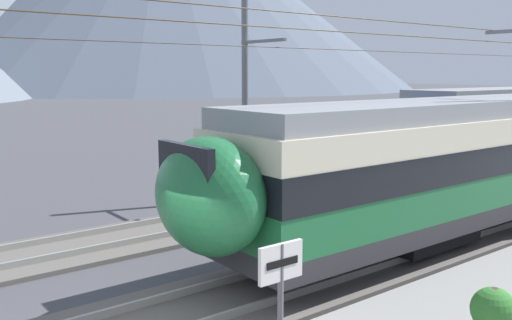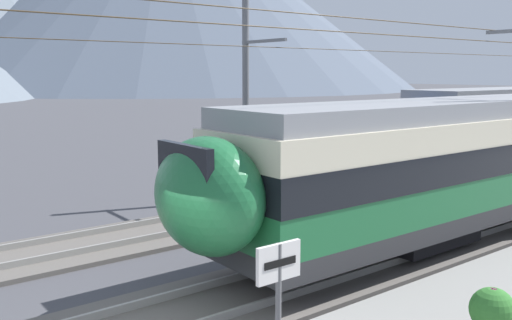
{
  "view_description": "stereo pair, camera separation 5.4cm",
  "coord_description": "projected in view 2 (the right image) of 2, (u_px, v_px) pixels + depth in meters",
  "views": [
    {
      "loc": [
        -3.62,
        -7.36,
        4.55
      ],
      "look_at": [
        4.97,
        3.74,
        2.35
      ],
      "focal_mm": 38.91,
      "sensor_mm": 36.0,
      "label": 1
    },
    {
      "loc": [
        -3.57,
        -7.39,
        4.55
      ],
      "look_at": [
        4.97,
        3.74,
        2.35
      ],
      "focal_mm": 38.91,
      "sensor_mm": 36.0,
      "label": 2
    }
  ],
  "objects": [
    {
      "name": "catenary_mast_far_side",
      "position": [
        248.0,
        91.0,
        19.42
      ],
      "size": [
        46.27,
        2.31,
        7.53
      ],
      "color": "slate",
      "rests_on": "ground"
    },
    {
      "name": "track_far",
      "position": [
        30.0,
        257.0,
        13.69
      ],
      "size": [
        120.0,
        3.0,
        0.28
      ],
      "color": "#5B5651",
      "rests_on": "ground"
    },
    {
      "name": "potted_plant_platform_edge",
      "position": [
        492.0,
        313.0,
        8.63
      ],
      "size": [
        0.7,
        0.7,
        0.93
      ],
      "color": "brown",
      "rests_on": "platform_slab"
    },
    {
      "name": "platform_sign",
      "position": [
        278.0,
        284.0,
        7.21
      ],
      "size": [
        0.7,
        0.08,
        2.06
      ],
      "color": "#59595B",
      "rests_on": "platform_slab"
    }
  ]
}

